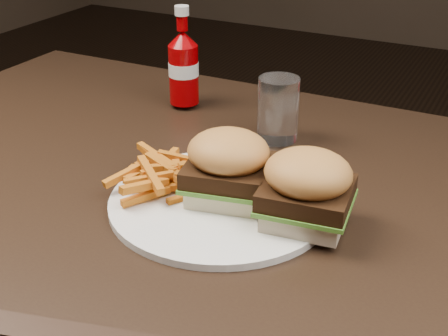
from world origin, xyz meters
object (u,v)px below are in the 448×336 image
at_px(plate, 221,202).
at_px(dining_table, 198,193).
at_px(tumbler, 278,109).
at_px(ketchup_bottle, 184,74).

bearing_deg(plate, dining_table, 143.02).
bearing_deg(tumbler, plate, -86.86).
bearing_deg(tumbler, ketchup_bottle, 163.05).
height_order(dining_table, plate, plate).
distance_m(dining_table, plate, 0.08).
bearing_deg(dining_table, ketchup_bottle, 123.93).
xyz_separation_m(dining_table, ketchup_bottle, (-0.16, 0.24, 0.08)).
xyz_separation_m(ketchup_bottle, tumbler, (0.21, -0.06, -0.01)).
xyz_separation_m(dining_table, plate, (0.06, -0.05, 0.03)).
relative_size(dining_table, ketchup_bottle, 11.48).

